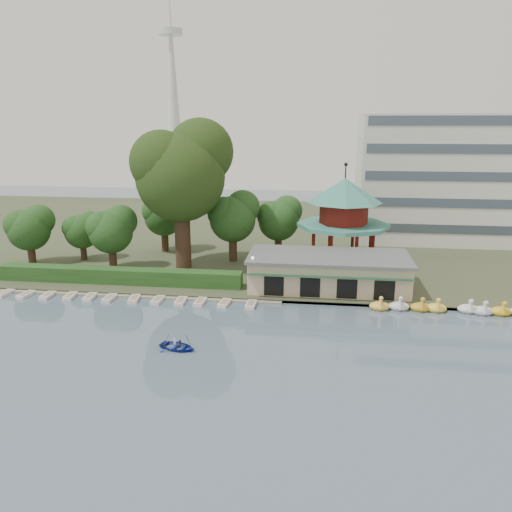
% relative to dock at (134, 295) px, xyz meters
% --- Properties ---
extents(ground_plane, '(220.00, 220.00, 0.00)m').
position_rel_dock_xyz_m(ground_plane, '(12.00, -17.20, -0.12)').
color(ground_plane, slate).
rests_on(ground_plane, ground).
extents(shore, '(220.00, 70.00, 0.40)m').
position_rel_dock_xyz_m(shore, '(12.00, 34.80, 0.08)').
color(shore, '#424930').
rests_on(shore, ground).
extents(embankment, '(220.00, 0.60, 0.30)m').
position_rel_dock_xyz_m(embankment, '(12.00, 0.10, 0.03)').
color(embankment, gray).
rests_on(embankment, ground).
extents(dock, '(34.00, 1.60, 0.24)m').
position_rel_dock_xyz_m(dock, '(0.00, 0.00, 0.00)').
color(dock, gray).
rests_on(dock, ground).
extents(boathouse, '(18.60, 9.39, 3.90)m').
position_rel_dock_xyz_m(boathouse, '(22.00, 4.77, 2.25)').
color(boathouse, beige).
rests_on(boathouse, shore).
extents(pavilion, '(12.40, 12.40, 13.50)m').
position_rel_dock_xyz_m(pavilion, '(24.00, 14.80, 7.36)').
color(pavilion, beige).
rests_on(pavilion, shore).
extents(office_building, '(38.00, 18.00, 20.00)m').
position_rel_dock_xyz_m(office_building, '(44.67, 31.80, 9.61)').
color(office_building, silver).
rests_on(office_building, shore).
extents(broadcast_tower, '(8.00, 8.00, 96.00)m').
position_rel_dock_xyz_m(broadcast_tower, '(-30.00, 122.80, 33.86)').
color(broadcast_tower, silver).
rests_on(broadcast_tower, ground).
extents(hedge, '(30.00, 2.00, 1.80)m').
position_rel_dock_xyz_m(hedge, '(-3.00, 3.30, 1.18)').
color(hedge, '#254E1E').
rests_on(hedge, shore).
extents(lamp_post, '(0.36, 0.36, 4.28)m').
position_rel_dock_xyz_m(lamp_post, '(13.50, 1.80, 3.22)').
color(lamp_post, black).
rests_on(lamp_post, shore).
extents(big_tree, '(12.61, 11.75, 19.39)m').
position_rel_dock_xyz_m(big_tree, '(3.16, 10.99, 13.26)').
color(big_tree, '#3A281C').
rests_on(big_tree, shore).
extents(small_trees, '(39.32, 15.90, 9.82)m').
position_rel_dock_xyz_m(small_trees, '(-0.45, 14.36, 5.86)').
color(small_trees, '#3A281C').
rests_on(small_trees, shore).
extents(swan_boats, '(17.72, 2.15, 1.92)m').
position_rel_dock_xyz_m(swan_boats, '(35.57, -0.64, 0.28)').
color(swan_boats, '#FFCE4E').
rests_on(swan_boats, ground).
extents(moored_rowboats, '(29.74, 2.61, 0.36)m').
position_rel_dock_xyz_m(moored_rowboats, '(-0.64, -1.44, 0.06)').
color(moored_rowboats, silver).
rests_on(moored_rowboats, ground).
extents(rowboat_with_passengers, '(5.34, 4.41, 2.01)m').
position_rel_dock_xyz_m(rowboat_with_passengers, '(8.78, -12.75, 0.36)').
color(rowboat_with_passengers, navy).
rests_on(rowboat_with_passengers, ground).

